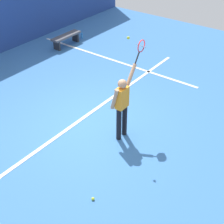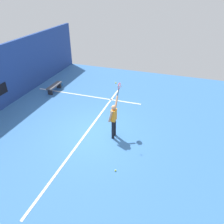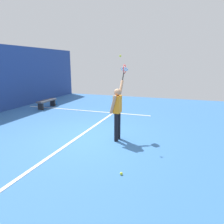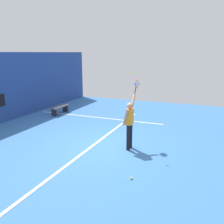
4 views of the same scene
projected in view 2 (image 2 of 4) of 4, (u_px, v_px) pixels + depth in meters
The scene contains 9 objects.
ground_plane at pixel (95, 133), 10.79m from camera, with size 18.00×18.00×0.00m, color #3870B2.
court_baseline at pixel (88, 131), 10.90m from camera, with size 10.00×0.10×0.01m, color white.
court_sideline at pixel (87, 96), 14.22m from camera, with size 0.10×7.00×0.01m, color white.
tennis_player at pixel (114, 118), 10.03m from camera, with size 0.80×0.31×1.92m.
tennis_racket at pixel (119, 87), 10.00m from camera, with size 0.47×0.27×0.60m.
tennis_ball at pixel (116, 83), 9.27m from camera, with size 0.07×0.07×0.07m, color #CCE033.
court_bench at pixel (54, 87), 14.68m from camera, with size 1.40×0.36×0.45m.
water_bottle at pixel (62, 84), 15.56m from camera, with size 0.07×0.07×0.24m, color #338CD8.
spare_ball at pixel (115, 170), 8.61m from camera, with size 0.07×0.07×0.07m, color #CCE033.
Camera 2 is at (-8.06, -3.59, 6.35)m, focal length 35.85 mm.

